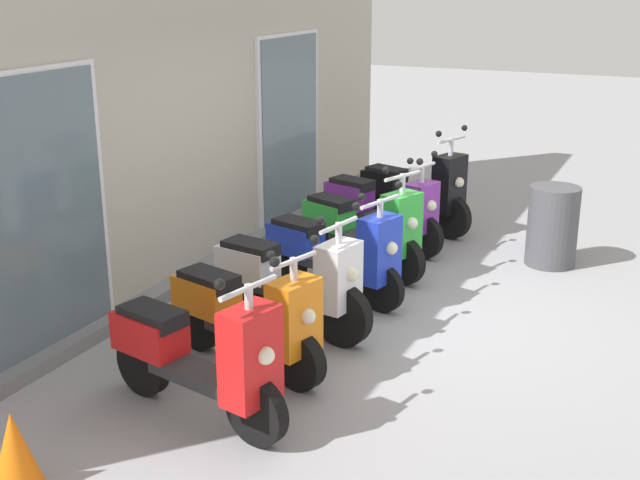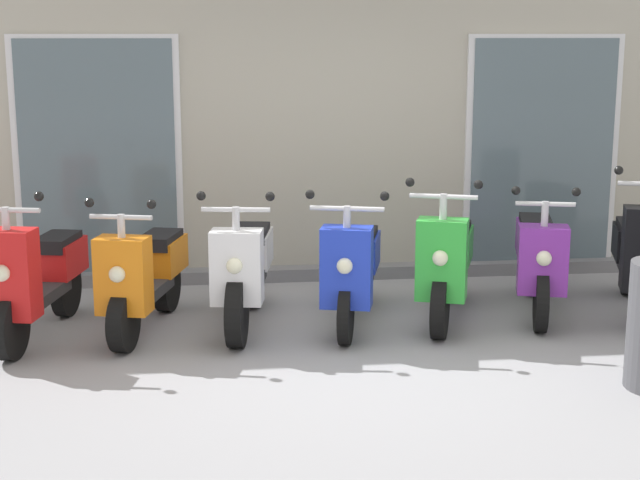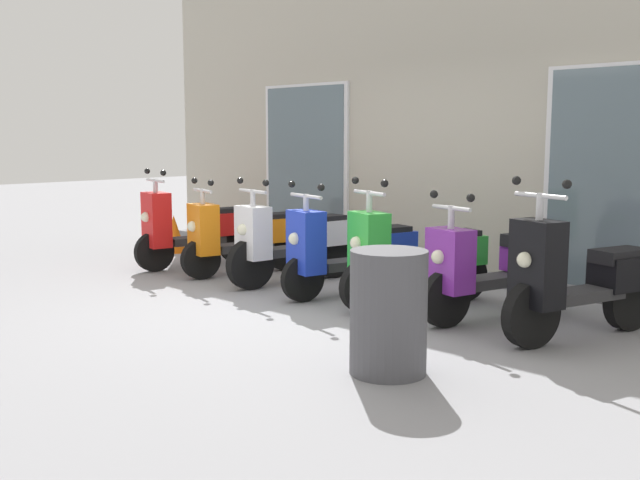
{
  "view_description": "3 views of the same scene",
  "coord_description": "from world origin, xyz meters",
  "px_view_note": "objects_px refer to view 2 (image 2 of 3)",
  "views": [
    {
      "loc": [
        -6.67,
        -2.19,
        2.95
      ],
      "look_at": [
        -0.54,
        0.68,
        0.76
      ],
      "focal_mm": 46.16,
      "sensor_mm": 36.0,
      "label": 1
    },
    {
      "loc": [
        -1.13,
        -6.67,
        2.3
      ],
      "look_at": [
        -0.26,
        0.66,
        0.73
      ],
      "focal_mm": 54.38,
      "sensor_mm": 36.0,
      "label": 2
    },
    {
      "loc": [
        4.87,
        -4.75,
        1.6
      ],
      "look_at": [
        -0.36,
        0.78,
        0.53
      ],
      "focal_mm": 41.32,
      "sensor_mm": 36.0,
      "label": 3
    }
  ],
  "objects_px": {
    "scooter_purple": "(538,258)",
    "scooter_black": "(639,257)",
    "scooter_white": "(246,270)",
    "scooter_blue": "(354,267)",
    "scooter_green": "(448,263)",
    "scooter_red": "(37,277)",
    "scooter_orange": "(145,275)"
  },
  "relations": [
    {
      "from": "scooter_purple",
      "to": "scooter_black",
      "type": "height_order",
      "value": "scooter_black"
    },
    {
      "from": "scooter_white",
      "to": "scooter_purple",
      "type": "distance_m",
      "value": 2.44
    },
    {
      "from": "scooter_blue",
      "to": "scooter_green",
      "type": "bearing_deg",
      "value": 2.51
    },
    {
      "from": "scooter_blue",
      "to": "scooter_green",
      "type": "xyz_separation_m",
      "value": [
        0.78,
        0.03,
        0.0
      ]
    },
    {
      "from": "scooter_white",
      "to": "scooter_black",
      "type": "bearing_deg",
      "value": -0.32
    },
    {
      "from": "scooter_red",
      "to": "scooter_green",
      "type": "relative_size",
      "value": 1.01
    },
    {
      "from": "scooter_white",
      "to": "scooter_blue",
      "type": "bearing_deg",
      "value": -2.76
    },
    {
      "from": "scooter_orange",
      "to": "scooter_purple",
      "type": "distance_m",
      "value": 3.23
    },
    {
      "from": "scooter_red",
      "to": "scooter_orange",
      "type": "relative_size",
      "value": 1.04
    },
    {
      "from": "scooter_red",
      "to": "scooter_purple",
      "type": "relative_size",
      "value": 1.0
    },
    {
      "from": "scooter_blue",
      "to": "scooter_green",
      "type": "distance_m",
      "value": 0.78
    },
    {
      "from": "scooter_blue",
      "to": "scooter_black",
      "type": "height_order",
      "value": "scooter_black"
    },
    {
      "from": "scooter_orange",
      "to": "scooter_white",
      "type": "distance_m",
      "value": 0.79
    },
    {
      "from": "scooter_white",
      "to": "scooter_blue",
      "type": "relative_size",
      "value": 1.04
    },
    {
      "from": "scooter_red",
      "to": "scooter_purple",
      "type": "distance_m",
      "value": 4.04
    },
    {
      "from": "scooter_blue",
      "to": "scooter_black",
      "type": "distance_m",
      "value": 2.4
    },
    {
      "from": "scooter_orange",
      "to": "scooter_blue",
      "type": "distance_m",
      "value": 1.66
    },
    {
      "from": "scooter_orange",
      "to": "scooter_black",
      "type": "xyz_separation_m",
      "value": [
        4.06,
        0.02,
        0.03
      ]
    },
    {
      "from": "scooter_orange",
      "to": "scooter_purple",
      "type": "height_order",
      "value": "scooter_purple"
    },
    {
      "from": "scooter_white",
      "to": "scooter_blue",
      "type": "distance_m",
      "value": 0.87
    },
    {
      "from": "scooter_green",
      "to": "scooter_black",
      "type": "xyz_separation_m",
      "value": [
        1.62,
        -0.01,
        0.01
      ]
    },
    {
      "from": "scooter_red",
      "to": "scooter_green",
      "type": "height_order",
      "value": "scooter_green"
    },
    {
      "from": "scooter_green",
      "to": "scooter_purple",
      "type": "relative_size",
      "value": 0.99
    },
    {
      "from": "scooter_orange",
      "to": "scooter_green",
      "type": "distance_m",
      "value": 2.44
    },
    {
      "from": "scooter_blue",
      "to": "scooter_purple",
      "type": "distance_m",
      "value": 1.58
    },
    {
      "from": "scooter_black",
      "to": "scooter_purple",
      "type": "bearing_deg",
      "value": 172.45
    },
    {
      "from": "scooter_red",
      "to": "scooter_green",
      "type": "xyz_separation_m",
      "value": [
        3.25,
        0.12,
        -0.01
      ]
    },
    {
      "from": "scooter_red",
      "to": "scooter_orange",
      "type": "height_order",
      "value": "scooter_red"
    },
    {
      "from": "scooter_green",
      "to": "scooter_purple",
      "type": "height_order",
      "value": "scooter_green"
    },
    {
      "from": "scooter_orange",
      "to": "scooter_blue",
      "type": "bearing_deg",
      "value": -0.11
    },
    {
      "from": "scooter_red",
      "to": "scooter_blue",
      "type": "relative_size",
      "value": 1.0
    },
    {
      "from": "scooter_orange",
      "to": "scooter_black",
      "type": "relative_size",
      "value": 0.96
    }
  ]
}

